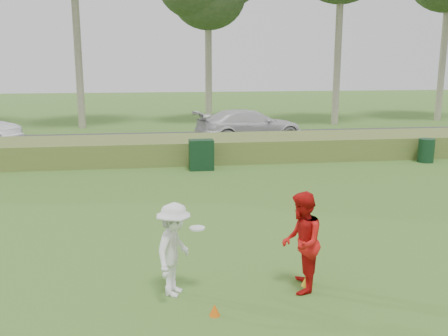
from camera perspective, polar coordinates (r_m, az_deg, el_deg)
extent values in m
plane|color=#376421|center=(9.48, 3.61, -12.76)|extent=(120.00, 120.00, 0.00)
cube|color=#526829|center=(20.80, -3.22, 2.24)|extent=(80.00, 3.00, 0.90)
cube|color=#2D2D2D|center=(25.79, -4.22, 3.18)|extent=(80.00, 6.00, 0.06)
cylinder|color=gray|center=(33.19, -1.81, 15.07)|extent=(0.44, 0.44, 11.50)
cylinder|color=gray|center=(33.24, 13.08, 16.94)|extent=(0.44, 0.44, 14.00)
cylinder|color=gray|center=(37.93, 24.06, 15.21)|extent=(0.44, 0.44, 13.50)
imported|color=white|center=(8.70, -5.72, -9.26)|extent=(0.99, 1.22, 1.64)
cylinder|color=white|center=(8.60, -3.09, -6.89)|extent=(0.27, 0.27, 0.03)
imported|color=red|center=(8.88, 8.84, -8.40)|extent=(0.91, 1.03, 1.79)
cone|color=#DD5D0B|center=(8.27, -1.08, -15.90)|extent=(0.18, 0.18, 0.19)
cone|color=yellow|center=(9.36, 9.47, -12.49)|extent=(0.21, 0.21, 0.23)
cube|color=black|center=(18.69, -2.61, 1.51)|extent=(0.91, 0.57, 1.14)
cylinder|color=#10321C|center=(21.73, 22.10, 1.87)|extent=(0.72, 0.72, 0.95)
imported|color=silver|center=(25.16, 2.95, 4.88)|extent=(5.81, 3.26, 1.59)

